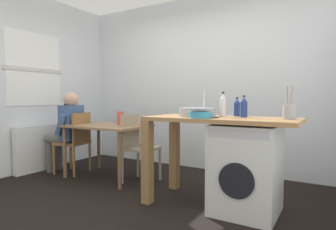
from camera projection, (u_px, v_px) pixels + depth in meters
The scene contains 19 objects.
ground_plane at pixel (132, 201), 3.08m from camera, with size 5.46×5.46×0.00m, color black.
wall_back at pixel (200, 83), 4.51m from camera, with size 4.60×0.10×2.70m, color silver.
wall_window_side at pixel (14, 82), 4.11m from camera, with size 0.12×3.80×2.70m.
radiator at pixel (40, 148), 4.36m from camera, with size 0.10×0.80×0.70m, color white.
dining_table at pixel (108, 132), 3.99m from camera, with size 1.10×0.76×0.74m.
chair_person_seat at pixel (76, 139), 4.20m from camera, with size 0.46×0.46×0.90m.
chair_opposite at pixel (137, 144), 3.79m from camera, with size 0.42×0.42×0.90m.
seated_person at pixel (67, 128), 4.25m from camera, with size 0.53×0.53×1.20m.
kitchen_counter at pixel (201, 132), 2.97m from camera, with size 1.50×0.68×0.92m.
washing_machine at pixel (246, 169), 2.74m from camera, with size 0.60×0.61×0.86m.
sink_basin at pixel (197, 112), 2.99m from camera, with size 0.38×0.38×0.09m, color #9EA0A5.
tap at pixel (204, 103), 3.13m from camera, with size 0.02×0.02×0.28m, color #B2B2B7.
bottle_tall_green at pixel (223, 105), 2.92m from camera, with size 0.06×0.06×0.26m.
bottle_squat_brown at pixel (237, 108), 3.03m from camera, with size 0.07×0.07×0.20m.
bottle_clear_small at pixel (244, 107), 2.85m from camera, with size 0.07×0.07×0.22m.
mixing_bowl at pixel (201, 114), 2.75m from camera, with size 0.23×0.23×0.06m.
utensil_crock at pixel (289, 112), 2.57m from camera, with size 0.11×0.11×0.30m.
vase at pixel (120, 118), 3.98m from camera, with size 0.09×0.09×0.19m, color #D84C38.
scissors at pixel (212, 117), 2.79m from camera, with size 0.15×0.06×0.01m.
Camera 1 is at (1.89, -2.39, 1.11)m, focal length 30.38 mm.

